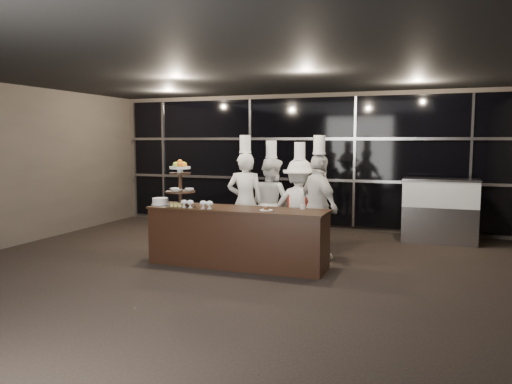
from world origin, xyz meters
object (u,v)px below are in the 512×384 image
(chef_a, at_px, (245,201))
(layer_cake, at_px, (160,201))
(display_case, at_px, (440,207))
(buffet_counter, at_px, (237,237))
(chef_c, at_px, (299,206))
(chef_d, at_px, (319,206))
(display_stand, at_px, (180,180))
(chef_b, at_px, (271,203))

(chef_a, bearing_deg, layer_cake, -137.42)
(layer_cake, height_order, display_case, display_case)
(buffet_counter, bearing_deg, layer_cake, -177.88)
(buffet_counter, height_order, chef_c, chef_c)
(chef_d, bearing_deg, layer_cake, -159.72)
(buffet_counter, bearing_deg, chef_a, 104.28)
(display_stand, xyz_separation_m, chef_c, (1.66, 1.24, -0.51))
(buffet_counter, distance_m, display_case, 4.26)
(buffet_counter, bearing_deg, chef_b, 83.67)
(display_stand, distance_m, chef_d, 2.30)
(layer_cake, bearing_deg, chef_b, 41.16)
(display_case, relative_size, chef_a, 0.68)
(chef_b, height_order, chef_d, chef_d)
(layer_cake, bearing_deg, display_case, 35.58)
(chef_c, distance_m, chef_d, 0.59)
(buffet_counter, relative_size, chef_a, 1.38)
(buffet_counter, bearing_deg, chef_c, 62.05)
(buffet_counter, distance_m, chef_c, 1.45)
(buffet_counter, relative_size, display_case, 2.03)
(display_stand, relative_size, chef_a, 0.36)
(layer_cake, xyz_separation_m, chef_d, (2.44, 0.90, -0.08))
(display_case, bearing_deg, layer_cake, -144.42)
(display_case, xyz_separation_m, chef_c, (-2.31, -1.80, 0.14))
(layer_cake, distance_m, chef_a, 1.50)
(buffet_counter, distance_m, display_stand, 1.33)
(chef_b, distance_m, chef_c, 0.52)
(display_case, relative_size, chef_b, 0.71)
(buffet_counter, relative_size, chef_b, 1.44)
(buffet_counter, xyz_separation_m, chef_c, (0.66, 1.24, 0.37))
(buffet_counter, relative_size, chef_c, 1.46)
(chef_a, bearing_deg, chef_d, -4.75)
(chef_a, bearing_deg, chef_b, 36.73)
(chef_a, xyz_separation_m, chef_c, (0.90, 0.28, -0.07))
(buffet_counter, bearing_deg, display_case, 45.64)
(buffet_counter, distance_m, chef_a, 1.09)
(chef_b, distance_m, chef_d, 1.04)
(chef_b, bearing_deg, chef_c, -0.83)
(chef_b, relative_size, chef_c, 1.01)
(chef_b, height_order, chef_c, chef_b)
(display_stand, bearing_deg, chef_c, 36.82)
(display_stand, xyz_separation_m, chef_d, (2.09, 0.85, -0.45))
(buffet_counter, xyz_separation_m, chef_b, (0.14, 1.25, 0.38))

